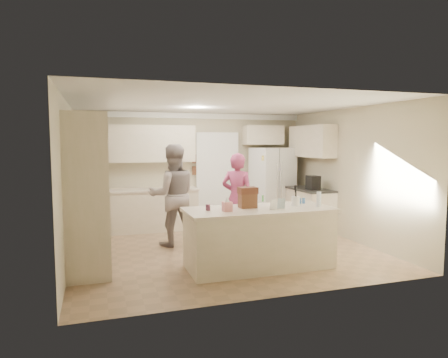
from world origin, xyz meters
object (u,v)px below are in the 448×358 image
object	(u,v)px
refrigerator	(272,186)
teen_boy	(173,195)
island_base	(259,239)
dollhouse_body	(248,201)
coffee_maker	(313,183)
teen_girl	(237,198)
tissue_box	(227,207)
utensil_crock	(296,201)

from	to	relation	value
refrigerator	teen_boy	xyz separation A→B (m)	(-2.62, -1.27, 0.05)
island_base	dollhouse_body	world-z (taller)	dollhouse_body
coffee_maker	teen_girl	world-z (taller)	teen_girl
refrigerator	tissue_box	xyz separation A→B (m)	(-2.15, -3.10, 0.10)
tissue_box	teen_girl	world-z (taller)	teen_girl
refrigerator	utensil_crock	world-z (taller)	refrigerator
island_base	teen_boy	bearing A→B (deg)	120.48
coffee_maker	dollhouse_body	size ratio (longest dim) A/B	1.15
coffee_maker	teen_girl	size ratio (longest dim) A/B	0.17
coffee_maker	island_base	size ratio (longest dim) A/B	0.14
refrigerator	island_base	size ratio (longest dim) A/B	0.82
island_base	teen_boy	world-z (taller)	teen_boy
coffee_maker	teen_girl	bearing A→B (deg)	-169.35
tissue_box	teen_girl	size ratio (longest dim) A/B	0.08
tissue_box	dollhouse_body	xyz separation A→B (m)	(0.40, 0.20, 0.04)
island_base	dollhouse_body	size ratio (longest dim) A/B	8.46
coffee_maker	teen_boy	bearing A→B (deg)	-176.82
utensil_crock	tissue_box	xyz separation A→B (m)	(-1.20, -0.15, -0.00)
teen_boy	utensil_crock	bearing A→B (deg)	135.96
teen_boy	refrigerator	bearing A→B (deg)	-152.99
dollhouse_body	utensil_crock	bearing A→B (deg)	-3.58
tissue_box	dollhouse_body	size ratio (longest dim) A/B	0.54
refrigerator	dollhouse_body	distance (m)	3.39
refrigerator	island_base	xyz separation A→B (m)	(-1.60, -3.00, -0.46)
refrigerator	tissue_box	world-z (taller)	refrigerator
teen_girl	tissue_box	bearing A→B (deg)	103.50
utensil_crock	teen_girl	bearing A→B (deg)	106.53
island_base	tissue_box	bearing A→B (deg)	-169.70
teen_boy	dollhouse_body	bearing A→B (deg)	119.20
utensil_crock	tissue_box	bearing A→B (deg)	-172.87
tissue_box	teen_boy	world-z (taller)	teen_boy
utensil_crock	teen_girl	distance (m)	1.57
coffee_maker	teen_boy	xyz separation A→B (m)	(-3.07, -0.17, -0.12)
tissue_box	island_base	bearing A→B (deg)	10.30
island_base	utensil_crock	distance (m)	0.86
island_base	teen_girl	bearing A→B (deg)	82.52
utensil_crock	dollhouse_body	size ratio (longest dim) A/B	0.58
teen_boy	tissue_box	bearing A→B (deg)	105.51
refrigerator	teen_girl	bearing A→B (deg)	-145.83
refrigerator	utensil_crock	bearing A→B (deg)	-119.69
tissue_box	teen_boy	bearing A→B (deg)	104.35
coffee_maker	teen_boy	size ratio (longest dim) A/B	0.16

